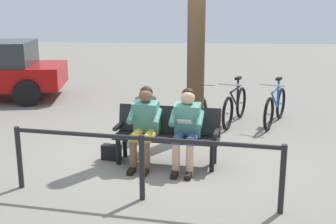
# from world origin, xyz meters

# --- Properties ---
(ground_plane) EXTENTS (40.00, 40.00, 0.00)m
(ground_plane) POSITION_xyz_m (0.00, 0.00, 0.00)
(ground_plane) COLOR slate
(bench) EXTENTS (1.65, 0.68, 0.87)m
(bench) POSITION_xyz_m (-0.21, 0.09, 0.51)
(bench) COLOR black
(bench) RESTS_ON ground
(person_reading) EXTENTS (0.53, 0.80, 1.20)m
(person_reading) POSITION_xyz_m (-0.51, 0.30, 0.66)
(person_reading) COLOR #4C8C7A
(person_reading) RESTS_ON ground
(person_companion) EXTENTS (0.53, 0.80, 1.20)m
(person_companion) POSITION_xyz_m (0.12, 0.21, 0.66)
(person_companion) COLOR #4C8C7A
(person_companion) RESTS_ON ground
(handbag) EXTENTS (0.32, 0.20, 0.24)m
(handbag) POSITION_xyz_m (0.68, 0.06, 0.12)
(handbag) COLOR black
(handbag) RESTS_ON ground
(tree_trunk) EXTENTS (0.32, 0.32, 4.11)m
(tree_trunk) POSITION_xyz_m (-0.61, -1.28, 2.05)
(tree_trunk) COLOR #4C3823
(tree_trunk) RESTS_ON ground
(litter_bin) EXTENTS (0.38, 0.38, 0.76)m
(litter_bin) POSITION_xyz_m (0.27, -1.09, 0.38)
(litter_bin) COLOR slate
(litter_bin) RESTS_ON ground
(bicycle_blue) EXTENTS (0.73, 1.58, 0.94)m
(bicycle_blue) POSITION_xyz_m (-2.22, -2.25, 0.36)
(bicycle_blue) COLOR black
(bicycle_blue) RESTS_ON ground
(bicycle_orange) EXTENTS (0.67, 1.61, 0.94)m
(bicycle_orange) POSITION_xyz_m (-1.41, -2.25, 0.36)
(bicycle_orange) COLOR black
(bicycle_orange) RESTS_ON ground
(bicycle_silver) EXTENTS (0.50, 1.66, 0.94)m
(bicycle_silver) POSITION_xyz_m (-0.67, -2.16, 0.36)
(bicycle_silver) COLOR black
(bicycle_silver) RESTS_ON ground
(railing_fence) EXTENTS (3.42, 0.54, 0.85)m
(railing_fence) POSITION_xyz_m (-0.00, 1.44, 0.60)
(railing_fence) COLOR black
(railing_fence) RESTS_ON ground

